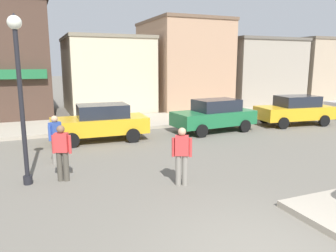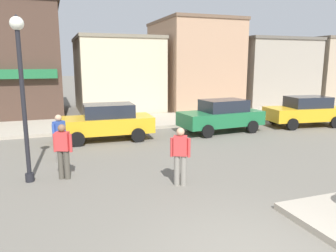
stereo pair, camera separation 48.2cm
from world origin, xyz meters
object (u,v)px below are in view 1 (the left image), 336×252
object	(u,v)px
lamp_post	(19,76)
parked_car_third	(295,110)
pedestrian_kerb_side	(56,138)
pedestrian_crossing_far	(62,151)
parked_car_second	(214,115)
parked_car_nearest	(100,122)
pedestrian_crossing_near	(182,155)

from	to	relation	value
lamp_post	parked_car_third	xyz separation A→B (m)	(13.25, 3.99, -2.15)
pedestrian_kerb_side	pedestrian_crossing_far	bearing A→B (deg)	-88.55
pedestrian_kerb_side	lamp_post	bearing A→B (deg)	-117.35
parked_car_second	parked_car_third	distance (m)	4.88
parked_car_second	pedestrian_crossing_far	distance (m)	8.57
pedestrian_crossing_far	pedestrian_kerb_side	world-z (taller)	same
parked_car_nearest	pedestrian_crossing_near	bearing A→B (deg)	-80.64
lamp_post	parked_car_second	size ratio (longest dim) A/B	1.10
lamp_post	pedestrian_crossing_far	distance (m)	2.29
parked_car_nearest	pedestrian_kerb_side	distance (m)	3.34
parked_car_nearest	pedestrian_crossing_far	world-z (taller)	pedestrian_crossing_far
pedestrian_crossing_near	pedestrian_kerb_side	world-z (taller)	same
pedestrian_crossing_near	pedestrian_crossing_far	distance (m)	3.36
parked_car_third	pedestrian_crossing_near	world-z (taller)	pedestrian_crossing_near
lamp_post	parked_car_second	xyz separation A→B (m)	(8.38, 4.16, -2.15)
parked_car_nearest	parked_car_third	distance (m)	10.36
parked_car_second	pedestrian_crossing_far	xyz separation A→B (m)	(-7.44, -4.26, 0.06)
parked_car_second	lamp_post	bearing A→B (deg)	-153.60
parked_car_nearest	pedestrian_crossing_near	xyz separation A→B (m)	(1.00, -6.08, 0.06)
parked_car_third	pedestrian_kerb_side	size ratio (longest dim) A/B	2.59
lamp_post	parked_car_third	distance (m)	14.00
parked_car_second	pedestrian_crossing_near	distance (m)	7.37
parked_car_nearest	pedestrian_kerb_side	world-z (taller)	pedestrian_kerb_side
parked_car_nearest	parked_car_third	size ratio (longest dim) A/B	0.97
lamp_post	pedestrian_crossing_far	xyz separation A→B (m)	(0.94, -0.11, -2.09)
lamp_post	parked_car_second	bearing A→B (deg)	26.40
lamp_post	pedestrian_kerb_side	distance (m)	2.85
parked_car_second	pedestrian_crossing_far	size ratio (longest dim) A/B	2.56
pedestrian_crossing_far	parked_car_nearest	bearing A→B (deg)	66.42
parked_car_nearest	pedestrian_kerb_side	size ratio (longest dim) A/B	2.52
parked_car_nearest	parked_car_second	xyz separation A→B (m)	(5.48, -0.23, 0.00)
parked_car_nearest	parked_car_third	bearing A→B (deg)	-2.21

